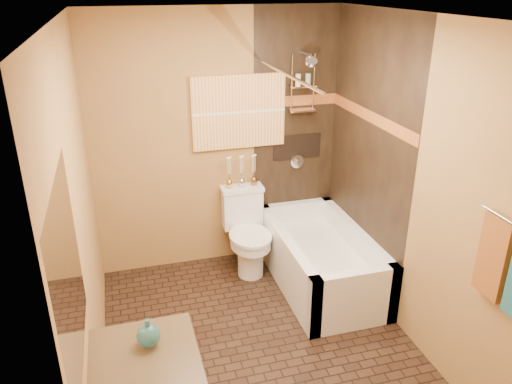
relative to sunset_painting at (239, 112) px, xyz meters
name	(u,v)px	position (x,y,z in m)	size (l,w,h in m)	color
floor	(262,349)	(-0.20, -1.48, -1.55)	(3.00, 3.00, 0.00)	black
wall_left	(82,228)	(-1.40, -1.48, -0.30)	(0.02, 3.00, 2.50)	#A67A40
wall_right	(415,188)	(1.00, -1.48, -0.30)	(0.02, 3.00, 2.50)	#A67A40
wall_back	(218,143)	(-0.20, 0.02, -0.30)	(2.40, 0.02, 2.50)	#A67A40
wall_front	(364,348)	(-0.20, -2.98, -0.30)	(2.40, 0.02, 2.50)	#A67A40
ceiling	(264,17)	(-0.20, -1.48, 0.95)	(3.00, 3.00, 0.00)	silver
alcove_tile_back	(295,137)	(0.57, 0.01, -0.30)	(0.85, 0.01, 2.50)	black
alcove_tile_right	(367,157)	(0.99, -0.73, -0.30)	(0.01, 1.50, 2.50)	black
mosaic_band_back	(296,101)	(0.57, 0.00, 0.07)	(0.85, 0.01, 0.10)	maroon
mosaic_band_right	(370,116)	(0.98, -0.73, 0.07)	(0.01, 1.50, 0.10)	maroon
alcove_niche	(297,147)	(0.60, 0.01, -0.40)	(0.50, 0.01, 0.25)	black
shower_fixtures	(303,98)	(0.60, -0.10, 0.12)	(0.24, 0.33, 1.16)	silver
curtain_rod	(285,73)	(0.20, -0.73, 0.47)	(0.03, 0.03, 1.55)	silver
towel_rust	(494,257)	(0.96, -2.40, -0.37)	(0.05, 0.22, 0.52)	brown
sunset_painting	(239,112)	(0.00, 0.00, 0.00)	(0.90, 0.04, 0.70)	orange
vanity_mirror	(69,279)	(-1.39, -2.48, -0.05)	(0.01, 1.00, 0.90)	white
bathtub	(320,263)	(0.60, -0.73, -1.33)	(0.80, 1.50, 0.55)	white
toilet	(247,231)	(0.00, -0.27, -1.13)	(0.42, 0.62, 0.82)	white
teal_bottle	(148,333)	(-1.07, -2.22, -0.61)	(0.13, 0.13, 0.20)	#226366
bud_vases	(242,171)	(0.00, -0.09, -0.56)	(0.31, 0.07, 0.31)	gold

